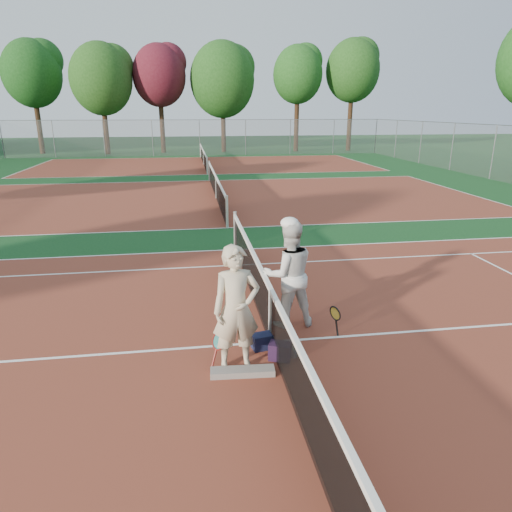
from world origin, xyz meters
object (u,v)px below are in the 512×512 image
at_px(racket_red, 219,350).
at_px(sports_bag_purple, 280,351).
at_px(sports_bag_navy, 262,341).
at_px(racket_spare, 293,348).
at_px(player_b, 289,274).
at_px(player_a, 236,309).
at_px(racket_black_held, 335,322).
at_px(water_bottle, 294,349).
at_px(net_main, 270,315).

height_order(racket_red, sports_bag_purple, racket_red).
height_order(racket_red, sports_bag_navy, racket_red).
distance_m(racket_red, racket_spare, 1.29).
relative_size(racket_red, sports_bag_purple, 1.64).
height_order(player_b, sports_bag_navy, player_b).
xyz_separation_m(player_b, sports_bag_purple, (-0.39, -1.21, -0.84)).
distance_m(player_a, player_b, 1.74).
xyz_separation_m(racket_red, racket_black_held, (2.05, 0.64, 0.01)).
xyz_separation_m(sports_bag_navy, water_bottle, (0.46, -0.37, 0.02)).
height_order(player_a, water_bottle, player_a).
height_order(racket_spare, sports_bag_purple, sports_bag_purple).
xyz_separation_m(racket_spare, sports_bag_navy, (-0.49, 0.14, 0.08)).
height_order(sports_bag_navy, water_bottle, water_bottle).
bearing_deg(sports_bag_navy, racket_spare, -16.61).
xyz_separation_m(net_main, racket_spare, (0.32, -0.33, -0.46)).
relative_size(player_a, water_bottle, 6.52).
bearing_deg(water_bottle, racket_black_held, 33.48).
bearing_deg(racket_spare, sports_bag_navy, 63.51).
distance_m(racket_spare, sports_bag_navy, 0.51).
xyz_separation_m(net_main, racket_red, (-0.91, -0.64, -0.23)).
bearing_deg(player_a, sports_bag_navy, 41.11).
bearing_deg(water_bottle, racket_red, -176.18).
relative_size(racket_spare, water_bottle, 2.00).
height_order(racket_black_held, water_bottle, racket_black_held).
bearing_deg(racket_spare, racket_red, 94.07).
bearing_deg(player_a, racket_black_held, 15.27).
bearing_deg(racket_red, net_main, -8.60).
xyz_separation_m(net_main, racket_black_held, (1.14, 0.00, -0.21)).
bearing_deg(racket_red, sports_bag_navy, -12.42).
distance_m(net_main, sports_bag_purple, 0.68).
distance_m(player_a, water_bottle, 1.26).
height_order(racket_black_held, sports_bag_purple, racket_black_held).
relative_size(player_a, racket_red, 3.48).
relative_size(net_main, water_bottle, 36.60).
xyz_separation_m(racket_red, sports_bag_navy, (0.75, 0.45, -0.15)).
bearing_deg(sports_bag_purple, sports_bag_navy, 120.86).
height_order(racket_spare, water_bottle, water_bottle).
bearing_deg(player_a, racket_spare, 14.92).
distance_m(sports_bag_purple, water_bottle, 0.23).
xyz_separation_m(racket_spare, sports_bag_purple, (-0.26, -0.23, 0.09)).
height_order(net_main, racket_spare, net_main).
relative_size(player_b, water_bottle, 6.55).
bearing_deg(sports_bag_navy, net_main, 48.40).
xyz_separation_m(sports_bag_navy, sports_bag_purple, (0.23, -0.38, 0.01)).
height_order(sports_bag_purple, water_bottle, water_bottle).
relative_size(player_a, racket_spare, 3.26).
distance_m(racket_black_held, sports_bag_navy, 1.32).
relative_size(racket_spare, sports_bag_purple, 1.74).
relative_size(player_b, racket_spare, 3.28).
distance_m(player_b, racket_black_held, 1.17).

